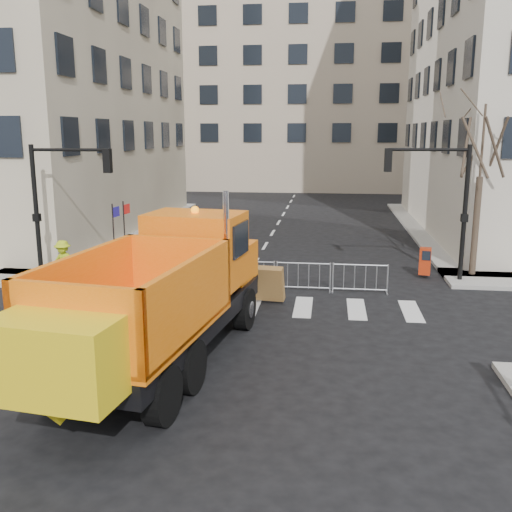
# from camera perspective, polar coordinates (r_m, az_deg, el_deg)

# --- Properties ---
(ground) EXTENTS (120.00, 120.00, 0.00)m
(ground) POSITION_cam_1_polar(r_m,az_deg,el_deg) (14.82, -6.19, -11.04)
(ground) COLOR black
(ground) RESTS_ON ground
(sidewalk_back) EXTENTS (64.00, 5.00, 0.15)m
(sidewalk_back) POSITION_cam_1_polar(r_m,az_deg,el_deg) (22.71, -1.22, -2.45)
(sidewalk_back) COLOR gray
(sidewalk_back) RESTS_ON ground
(building_far) EXTENTS (30.00, 18.00, 24.00)m
(building_far) POSITION_cam_1_polar(r_m,az_deg,el_deg) (65.59, 4.66, 17.62)
(building_far) COLOR #BFAC92
(building_far) RESTS_ON ground
(traffic_light_left) EXTENTS (0.18, 0.18, 5.40)m
(traffic_light_left) POSITION_cam_1_polar(r_m,az_deg,el_deg) (23.80, -21.09, 3.85)
(traffic_light_left) COLOR black
(traffic_light_left) RESTS_ON ground
(traffic_light_right) EXTENTS (0.18, 0.18, 5.40)m
(traffic_light_right) POSITION_cam_1_polar(r_m,az_deg,el_deg) (23.52, 20.13, 3.83)
(traffic_light_right) COLOR black
(traffic_light_right) RESTS_ON ground
(crowd_barriers) EXTENTS (12.60, 0.60, 1.10)m
(crowd_barriers) POSITION_cam_1_polar(r_m,az_deg,el_deg) (21.85, -3.52, -1.78)
(crowd_barriers) COLOR #9EA0A5
(crowd_barriers) RESTS_ON ground
(street_tree) EXTENTS (3.00, 3.00, 7.50)m
(street_tree) POSITION_cam_1_polar(r_m,az_deg,el_deg) (24.53, 21.41, 6.53)
(street_tree) COLOR #382B21
(street_tree) RESTS_ON ground
(plow_truck) EXTENTS (4.60, 11.53, 4.36)m
(plow_truck) POSITION_cam_1_polar(r_m,az_deg,el_deg) (14.38, -9.47, -3.67)
(plow_truck) COLOR black
(plow_truck) RESTS_ON ground
(cop_a) EXTENTS (0.72, 0.53, 1.83)m
(cop_a) POSITION_cam_1_polar(r_m,az_deg,el_deg) (20.44, -4.23, -1.71)
(cop_a) COLOR black
(cop_a) RESTS_ON ground
(cop_b) EXTENTS (1.23, 1.12, 2.06)m
(cop_b) POSITION_cam_1_polar(r_m,az_deg,el_deg) (20.97, -1.99, -1.02)
(cop_b) COLOR black
(cop_b) RESTS_ON ground
(cop_c) EXTENTS (0.97, 1.08, 1.76)m
(cop_c) POSITION_cam_1_polar(r_m,az_deg,el_deg) (20.45, -5.56, -1.84)
(cop_c) COLOR black
(cop_c) RESTS_ON ground
(worker) EXTENTS (1.15, 0.72, 1.70)m
(worker) POSITION_cam_1_polar(r_m,az_deg,el_deg) (22.88, -18.70, -0.61)
(worker) COLOR #B2C817
(worker) RESTS_ON sidewalk_back
(newspaper_box) EXTENTS (0.52, 0.48, 1.10)m
(newspaper_box) POSITION_cam_1_polar(r_m,az_deg,el_deg) (24.25, 16.55, -0.50)
(newspaper_box) COLOR #AF2A0D
(newspaper_box) RESTS_ON sidewalk_back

